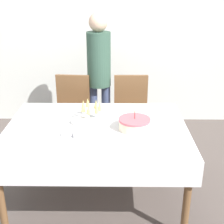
{
  "coord_description": "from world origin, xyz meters",
  "views": [
    {
      "loc": [
        0.17,
        -2.52,
        1.94
      ],
      "look_at": [
        0.14,
        0.06,
        0.88
      ],
      "focal_mm": 50.0,
      "sensor_mm": 36.0,
      "label": 1
    }
  ],
  "objects": [
    {
      "name": "napkin_pile",
      "position": [
        -0.18,
        -0.04,
        0.77
      ],
      "size": [
        0.15,
        0.15,
        0.01
      ],
      "color": "white",
      "rests_on": "dining_table"
    },
    {
      "name": "dining_chair_far_left",
      "position": [
        -0.35,
        0.91,
        0.52
      ],
      "size": [
        0.45,
        0.45,
        0.95
      ],
      "color": "brown",
      "rests_on": "ground_plane"
    },
    {
      "name": "cake_knife",
      "position": [
        0.42,
        -0.28,
        0.76
      ],
      "size": [
        0.28,
        0.13,
        0.0
      ],
      "color": "silver",
      "rests_on": "dining_table"
    },
    {
      "name": "birthday_cake",
      "position": [
        0.34,
        -0.05,
        0.81
      ],
      "size": [
        0.28,
        0.28,
        0.18
      ],
      "color": "beige",
      "rests_on": "dining_table"
    },
    {
      "name": "dining_table",
      "position": [
        0.0,
        0.0,
        0.66
      ],
      "size": [
        1.61,
        1.19,
        0.76
      ],
      "color": "white",
      "rests_on": "ground_plane"
    },
    {
      "name": "plate_stack_main",
      "position": [
        -0.07,
        -0.17,
        0.78
      ],
      "size": [
        0.24,
        0.24,
        0.03
      ],
      "color": "white",
      "rests_on": "dining_table"
    },
    {
      "name": "wall_back",
      "position": [
        0.0,
        1.93,
        1.35
      ],
      "size": [
        8.0,
        0.05,
        2.7
      ],
      "color": "silver",
      "rests_on": "ground_plane"
    },
    {
      "name": "fork_pile",
      "position": [
        -0.2,
        -0.16,
        0.77
      ],
      "size": [
        0.18,
        0.08,
        0.02
      ],
      "color": "silver",
      "rests_on": "dining_table"
    },
    {
      "name": "ground_plane",
      "position": [
        0.0,
        0.0,
        0.0
      ],
      "size": [
        12.0,
        12.0,
        0.0
      ],
      "primitive_type": "plane",
      "color": "#564C47"
    },
    {
      "name": "champagne_tray",
      "position": [
        -0.06,
        0.16,
        0.85
      ],
      "size": [
        0.28,
        0.28,
        0.18
      ],
      "color": "silver",
      "rests_on": "dining_table"
    },
    {
      "name": "plate_stack_dessert",
      "position": [
        -0.13,
        0.06,
        0.78
      ],
      "size": [
        0.2,
        0.2,
        0.03
      ],
      "color": "silver",
      "rests_on": "dining_table"
    },
    {
      "name": "dining_chair_far_right",
      "position": [
        0.36,
        0.91,
        0.52
      ],
      "size": [
        0.43,
        0.43,
        0.95
      ],
      "color": "brown",
      "rests_on": "ground_plane"
    },
    {
      "name": "person_standing",
      "position": [
        -0.03,
        1.1,
        1.0
      ],
      "size": [
        0.28,
        0.28,
        1.65
      ],
      "color": "#3F4C72",
      "rests_on": "ground_plane"
    }
  ]
}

